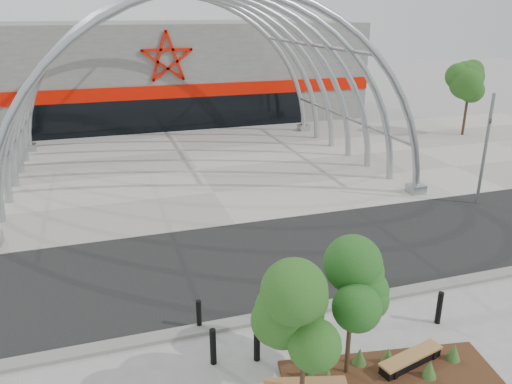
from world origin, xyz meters
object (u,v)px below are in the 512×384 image
object	(u,v)px
signal_pole	(485,148)
bench_1	(410,362)
bollard_2	(257,343)
street_tree_1	(352,289)
street_tree_0	(305,308)

from	to	relation	value
signal_pole	bench_1	size ratio (longest dim) A/B	2.65
signal_pole	bollard_2	distance (m)	16.16
bench_1	bollard_2	bearing A→B (deg)	157.64
street_tree_1	signal_pole	bearing A→B (deg)	37.57
street_tree_0	street_tree_1	world-z (taller)	street_tree_0
street_tree_0	bench_1	distance (m)	4.12
signal_pole	street_tree_1	bearing A→B (deg)	-142.43
bench_1	bollard_2	size ratio (longest dim) A/B	1.84
signal_pole	bench_1	bearing A→B (deg)	-137.08
street_tree_1	bench_1	size ratio (longest dim) A/B	1.76
bollard_2	signal_pole	bearing A→B (deg)	29.42
signal_pole	street_tree_0	world-z (taller)	signal_pole
signal_pole	street_tree_1	distance (m)	15.00
street_tree_0	street_tree_1	size ratio (longest dim) A/B	1.05
signal_pole	bollard_2	xyz separation A→B (m)	(-13.94, -7.86, -2.28)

